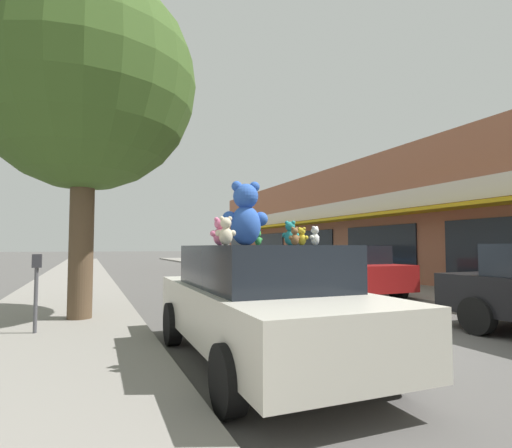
# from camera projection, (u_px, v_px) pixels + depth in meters

# --- Properties ---
(ground_plane) EXTENTS (260.00, 260.00, 0.00)m
(ground_plane) POSITION_uv_depth(u_px,v_px,m) (383.00, 337.00, 6.70)
(ground_plane) COLOR #514F4C
(sidewalk_near) EXTENTS (3.08, 90.00, 0.13)m
(sidewalk_near) POSITION_uv_depth(u_px,v_px,m) (36.00, 370.00, 4.71)
(sidewalk_near) COLOR gray
(sidewalk_near) RESTS_ON ground_plane
(storefront_row) EXTENTS (15.71, 38.61, 5.53)m
(storefront_row) POSITION_uv_depth(u_px,v_px,m) (498.00, 222.00, 19.68)
(storefront_row) COLOR #9E6047
(storefront_row) RESTS_ON ground_plane
(plush_art_car) EXTENTS (2.02, 4.57, 1.54)m
(plush_art_car) POSITION_uv_depth(u_px,v_px,m) (259.00, 301.00, 5.25)
(plush_art_car) COLOR beige
(plush_art_car) RESTS_ON ground_plane
(teddy_bear_giant) EXTENTS (0.69, 0.45, 0.92)m
(teddy_bear_giant) POSITION_uv_depth(u_px,v_px,m) (246.00, 215.00, 5.68)
(teddy_bear_giant) COLOR blue
(teddy_bear_giant) RESTS_ON plush_art_car
(teddy_bear_cream) EXTENTS (0.25, 0.16, 0.34)m
(teddy_bear_cream) POSITION_uv_depth(u_px,v_px,m) (226.00, 231.00, 4.60)
(teddy_bear_cream) COLOR beige
(teddy_bear_cream) RESTS_ON plush_art_car
(teddy_bear_pink) EXTENTS (0.25, 0.17, 0.33)m
(teddy_bear_pink) POSITION_uv_depth(u_px,v_px,m) (220.00, 232.00, 4.74)
(teddy_bear_pink) COLOR pink
(teddy_bear_pink) RESTS_ON plush_art_car
(teddy_bear_white) EXTENTS (0.19, 0.15, 0.25)m
(teddy_bear_white) POSITION_uv_depth(u_px,v_px,m) (315.00, 236.00, 5.18)
(teddy_bear_white) COLOR white
(teddy_bear_white) RESTS_ON plush_art_car
(teddy_bear_brown) EXTENTS (0.17, 0.11, 0.22)m
(teddy_bear_brown) POSITION_uv_depth(u_px,v_px,m) (295.00, 236.00, 4.79)
(teddy_bear_brown) COLOR olive
(teddy_bear_brown) RESTS_ON plush_art_car
(teddy_bear_green) EXTENTS (0.17, 0.11, 0.22)m
(teddy_bear_green) POSITION_uv_depth(u_px,v_px,m) (258.00, 238.00, 5.97)
(teddy_bear_green) COLOR green
(teddy_bear_green) RESTS_ON plush_art_car
(teddy_bear_teal) EXTENTS (0.24, 0.26, 0.36)m
(teddy_bear_teal) POSITION_uv_depth(u_px,v_px,m) (290.00, 234.00, 5.84)
(teddy_bear_teal) COLOR teal
(teddy_bear_teal) RESTS_ON plush_art_car
(teddy_bear_yellow) EXTENTS (0.14, 0.16, 0.22)m
(teddy_bear_yellow) POSITION_uv_depth(u_px,v_px,m) (302.00, 237.00, 4.89)
(teddy_bear_yellow) COLOR yellow
(teddy_bear_yellow) RESTS_ON plush_art_car
(parked_car_far_center) EXTENTS (2.00, 4.20, 1.55)m
(parked_car_far_center) POSITION_uv_depth(u_px,v_px,m) (344.00, 270.00, 12.09)
(parked_car_far_center) COLOR maroon
(parked_car_far_center) RESTS_ON ground_plane
(parked_car_far_right) EXTENTS (2.10, 4.34, 1.59)m
(parked_car_far_right) POSITION_uv_depth(u_px,v_px,m) (260.00, 262.00, 18.01)
(parked_car_far_right) COLOR #1E4793
(parked_car_far_right) RESTS_ON ground_plane
(street_tree) EXTENTS (4.40, 4.40, 6.92)m
(street_tree) POSITION_uv_depth(u_px,v_px,m) (85.00, 82.00, 8.02)
(street_tree) COLOR brown
(street_tree) RESTS_ON sidewalk_near
(parking_meter) EXTENTS (0.14, 0.10, 1.27)m
(parking_meter) POSITION_uv_depth(u_px,v_px,m) (36.00, 282.00, 6.48)
(parking_meter) COLOR #4C4C51
(parking_meter) RESTS_ON sidewalk_near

